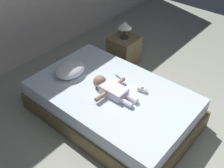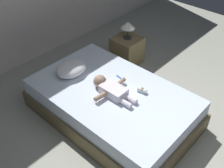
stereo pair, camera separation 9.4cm
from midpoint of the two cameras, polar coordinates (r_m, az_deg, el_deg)
ground_plane at (r=3.32m, az=14.45°, el=-14.70°), size 8.00×8.00×0.00m
bed at (r=3.49m, az=0.78°, el=-4.24°), size 1.31×2.09×0.45m
pillow at (r=3.60m, az=-7.91°, el=3.18°), size 0.42×0.34×0.15m
baby at (r=3.27m, az=0.45°, el=-0.98°), size 0.53×0.62×0.16m
toothbrush at (r=3.53m, az=2.43°, el=1.35°), size 0.04×0.15×0.02m
nightstand at (r=4.51m, az=3.75°, el=7.01°), size 0.43×0.46×0.47m
lamp at (r=4.29m, az=4.01°, el=12.13°), size 0.22×0.22×0.28m
baby_bottle at (r=3.32m, az=7.17°, el=-1.29°), size 0.08×0.12×0.08m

